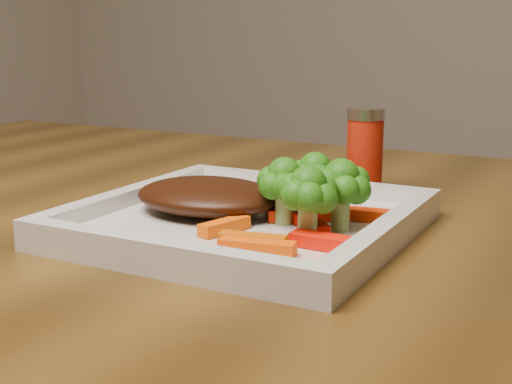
% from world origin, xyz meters
% --- Properties ---
extents(plate, '(0.27, 0.27, 0.01)m').
position_xyz_m(plate, '(-0.09, 0.06, 0.76)').
color(plate, silver).
rests_on(plate, dining_table).
extents(steak, '(0.14, 0.11, 0.03)m').
position_xyz_m(steak, '(-0.13, 0.07, 0.78)').
color(steak, '#381708').
rests_on(steak, plate).
extents(broccoli_0, '(0.05, 0.05, 0.07)m').
position_xyz_m(broccoli_0, '(-0.05, 0.10, 0.80)').
color(broccoli_0, '#217112').
rests_on(broccoli_0, plate).
extents(broccoli_1, '(0.06, 0.06, 0.06)m').
position_xyz_m(broccoli_1, '(-0.01, 0.07, 0.79)').
color(broccoli_1, '#2E6B11').
rests_on(broccoli_1, plate).
extents(broccoli_2, '(0.07, 0.07, 0.06)m').
position_xyz_m(broccoli_2, '(-0.02, 0.03, 0.79)').
color(broccoli_2, '#2D6310').
rests_on(broccoli_2, plate).
extents(broccoli_3, '(0.06, 0.06, 0.06)m').
position_xyz_m(broccoli_3, '(-0.06, 0.07, 0.79)').
color(broccoli_3, '#397613').
rests_on(broccoli_3, plate).
extents(carrot_0, '(0.05, 0.02, 0.01)m').
position_xyz_m(carrot_0, '(-0.05, -0.01, 0.77)').
color(carrot_0, '#C85503').
rests_on(carrot_0, plate).
extents(carrot_1, '(0.06, 0.02, 0.01)m').
position_xyz_m(carrot_1, '(0.01, 0.02, 0.77)').
color(carrot_1, '#FF1504').
rests_on(carrot_1, plate).
extents(carrot_2, '(0.03, 0.05, 0.01)m').
position_xyz_m(carrot_2, '(-0.09, 0.02, 0.77)').
color(carrot_2, '#FD5804').
rests_on(carrot_2, plate).
extents(carrot_3, '(0.06, 0.02, 0.01)m').
position_xyz_m(carrot_3, '(0.01, 0.11, 0.77)').
color(carrot_3, red).
rests_on(carrot_3, plate).
extents(carrot_4, '(0.04, 0.06, 0.01)m').
position_xyz_m(carrot_4, '(-0.08, 0.13, 0.77)').
color(carrot_4, '#C93F03').
rests_on(carrot_4, plate).
extents(carrot_5, '(0.05, 0.05, 0.01)m').
position_xyz_m(carrot_5, '(-0.03, 0.06, 0.77)').
color(carrot_5, red).
rests_on(carrot_5, plate).
extents(carrot_6, '(0.06, 0.04, 0.01)m').
position_xyz_m(carrot_6, '(-0.05, 0.08, 0.77)').
color(carrot_6, red).
rests_on(carrot_6, plate).
extents(spice_shaker, '(0.05, 0.05, 0.09)m').
position_xyz_m(spice_shaker, '(-0.06, 0.26, 0.80)').
color(spice_shaker, '#A71B09').
rests_on(spice_shaker, dining_table).
extents(carrot_7, '(0.06, 0.03, 0.01)m').
position_xyz_m(carrot_7, '(-0.04, -0.02, 0.77)').
color(carrot_7, '#FF5004').
rests_on(carrot_7, plate).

